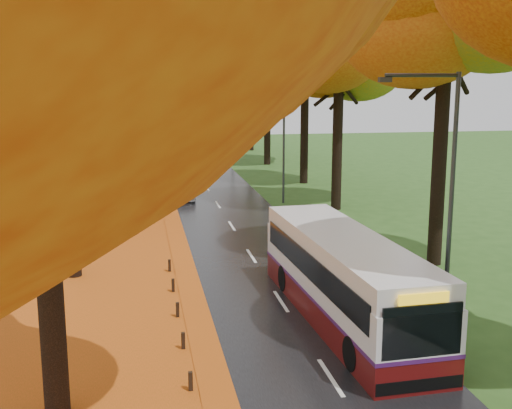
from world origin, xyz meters
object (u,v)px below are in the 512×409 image
object	(u,v)px
streetlamp_near	(444,187)
car_white	(181,190)
bus	(344,276)
car_dark	(171,168)
streetlamp_mid	(280,129)
streetlamp_far	(230,111)
car_silver	(169,167)

from	to	relation	value
streetlamp_near	car_white	size ratio (longest dim) A/B	2.22
bus	car_dark	bearing A→B (deg)	93.94
streetlamp_near	car_dark	distance (m)	35.64
streetlamp_near	car_dark	size ratio (longest dim) A/B	1.87
streetlamp_near	bus	bearing A→B (deg)	140.05
streetlamp_near	streetlamp_mid	world-z (taller)	same
car_white	car_dark	bearing A→B (deg)	86.20
bus	streetlamp_far	bearing A→B (deg)	84.13
car_dark	bus	bearing A→B (deg)	-93.20
streetlamp_near	car_white	world-z (taller)	streetlamp_near
streetlamp_mid	car_dark	distance (m)	14.84
streetlamp_mid	car_dark	xyz separation A→B (m)	(-6.16, 12.87, -4.05)
streetlamp_mid	car_white	distance (m)	7.63
streetlamp_far	bus	size ratio (longest dim) A/B	0.74
car_white	streetlamp_near	bearing A→B (deg)	-80.33
car_white	car_dark	xyz separation A→B (m)	(-0.10, 10.63, 0.01)
streetlamp_far	car_white	bearing A→B (deg)	-107.05
streetlamp_mid	car_white	bearing A→B (deg)	159.66
streetlamp_mid	streetlamp_far	size ratio (longest dim) A/B	1.00
streetlamp_far	car_white	distance (m)	21.06
streetlamp_mid	car_dark	world-z (taller)	streetlamp_mid
bus	car_white	world-z (taller)	bus
streetlamp_mid	streetlamp_near	bearing A→B (deg)	-90.00
streetlamp_far	car_dark	xyz separation A→B (m)	(-6.16, -9.13, -4.05)
bus	streetlamp_mid	bearing A→B (deg)	80.70
streetlamp_mid	streetlamp_far	world-z (taller)	same
streetlamp_far	car_dark	size ratio (longest dim) A/B	1.87
streetlamp_near	car_silver	xyz separation A→B (m)	(-6.30, 34.84, -3.95)
car_silver	streetlamp_near	bearing A→B (deg)	-72.26
streetlamp_mid	streetlamp_far	bearing A→B (deg)	90.00
bus	car_dark	world-z (taller)	bus
car_silver	bus	bearing A→B (deg)	-75.61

